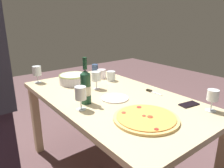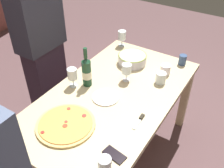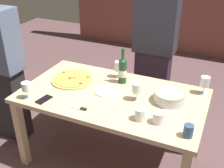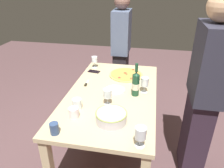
{
  "view_description": "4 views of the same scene",
  "coord_description": "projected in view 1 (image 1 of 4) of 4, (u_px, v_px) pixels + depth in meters",
  "views": [
    {
      "loc": [
        -1.26,
        0.98,
        1.36
      ],
      "look_at": [
        0.0,
        0.0,
        0.85
      ],
      "focal_mm": 34.1,
      "sensor_mm": 36.0,
      "label": 1
    },
    {
      "loc": [
        -1.32,
        -0.84,
        2.03
      ],
      "look_at": [
        0.0,
        0.0,
        0.85
      ],
      "focal_mm": 41.34,
      "sensor_mm": 36.0,
      "label": 2
    },
    {
      "loc": [
        0.85,
        -1.9,
        1.98
      ],
      "look_at": [
        0.0,
        0.0,
        0.85
      ],
      "focal_mm": 44.37,
      "sensor_mm": 36.0,
      "label": 3
    },
    {
      "loc": [
        1.9,
        0.36,
        1.83
      ],
      "look_at": [
        0.0,
        0.0,
        0.85
      ],
      "focal_mm": 34.28,
      "sensor_mm": 36.0,
      "label": 4
    }
  ],
  "objects": [
    {
      "name": "wine_glass_far_right",
      "position": [
        96.0,
        77.0,
        1.84
      ],
      "size": [
        0.08,
        0.08,
        0.16
      ],
      "color": "white",
      "rests_on": "dining_table"
    },
    {
      "name": "cell_phone",
      "position": [
        189.0,
        104.0,
        1.53
      ],
      "size": [
        0.09,
        0.15,
        0.01
      ],
      "primitive_type": "cube",
      "rotation": [
        0.0,
        0.0,
        6.13
      ],
      "color": "black",
      "rests_on": "dining_table"
    },
    {
      "name": "wine_bottle",
      "position": [
        86.0,
        87.0,
        1.52
      ],
      "size": [
        0.08,
        0.08,
        0.34
      ],
      "color": "#1B442B",
      "rests_on": "dining_table"
    },
    {
      "name": "cup_amber",
      "position": [
        102.0,
        74.0,
        2.19
      ],
      "size": [
        0.09,
        0.09,
        0.09
      ],
      "primitive_type": "cylinder",
      "color": "white",
      "rests_on": "dining_table"
    },
    {
      "name": "cup_ceramic",
      "position": [
        95.0,
        68.0,
        2.4
      ],
      "size": [
        0.07,
        0.07,
        0.09
      ],
      "primitive_type": "cylinder",
      "color": "#354C76",
      "rests_on": "dining_table"
    },
    {
      "name": "pizza",
      "position": [
        146.0,
        118.0,
        1.31
      ],
      "size": [
        0.41,
        0.41,
        0.02
      ],
      "color": "#E3B76A",
      "rests_on": "dining_table"
    },
    {
      "name": "wine_glass_by_bottle",
      "position": [
        81.0,
        94.0,
        1.42
      ],
      "size": [
        0.08,
        0.08,
        0.16
      ],
      "color": "white",
      "rests_on": "dining_table"
    },
    {
      "name": "wine_glass_near_pizza",
      "position": [
        37.0,
        72.0,
        2.02
      ],
      "size": [
        0.08,
        0.08,
        0.16
      ],
      "color": "white",
      "rests_on": "dining_table"
    },
    {
      "name": "serving_bowl",
      "position": [
        73.0,
        79.0,
        2.0
      ],
      "size": [
        0.26,
        0.26,
        0.09
      ],
      "color": "silver",
      "rests_on": "dining_table"
    },
    {
      "name": "side_plate",
      "position": [
        115.0,
        98.0,
        1.64
      ],
      "size": [
        0.21,
        0.21,
        0.01
      ],
      "primitive_type": "cylinder",
      "color": "white",
      "rests_on": "dining_table"
    },
    {
      "name": "cup_spare",
      "position": [
        111.0,
        76.0,
        2.1
      ],
      "size": [
        0.08,
        0.08,
        0.1
      ],
      "primitive_type": "cylinder",
      "color": "white",
      "rests_on": "dining_table"
    },
    {
      "name": "dining_table",
      "position": [
        112.0,
        107.0,
        1.73
      ],
      "size": [
        1.6,
        0.9,
        0.75
      ],
      "color": "#CEB88B",
      "rests_on": "ground"
    },
    {
      "name": "wine_glass_far_left",
      "position": [
        213.0,
        96.0,
        1.4
      ],
      "size": [
        0.07,
        0.07,
        0.15
      ],
      "color": "white",
      "rests_on": "dining_table"
    },
    {
      "name": "pizza_knife",
      "position": [
        152.0,
        92.0,
        1.78
      ],
      "size": [
        0.16,
        0.03,
        0.02
      ],
      "color": "silver",
      "rests_on": "dining_table"
    }
  ]
}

